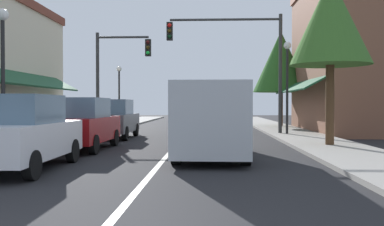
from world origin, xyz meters
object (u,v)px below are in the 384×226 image
at_px(tree_right_near, 330,21).
at_px(tree_right_far, 281,62).
at_px(parked_car_nearest_left, 21,133).
at_px(traffic_signal_mast_arm, 241,52).
at_px(van_in_lane, 212,118).
at_px(street_lamp_right_mid, 287,72).
at_px(parked_car_third_left, 113,119).
at_px(traffic_signal_left_corner, 116,67).
at_px(street_lamp_left_near, 3,56).
at_px(parked_car_second_left, 82,124).
at_px(street_lamp_left_far, 119,85).

bearing_deg(tree_right_near, tree_right_far, 88.02).
bearing_deg(parked_car_nearest_left, traffic_signal_mast_arm, 61.72).
relative_size(van_in_lane, tree_right_near, 0.86).
height_order(street_lamp_right_mid, tree_right_near, tree_right_near).
bearing_deg(parked_car_third_left, tree_right_far, 45.34).
xyz_separation_m(street_lamp_right_mid, tree_right_far, (0.95, 7.73, 1.29)).
bearing_deg(parked_car_third_left, van_in_lane, -57.56).
relative_size(van_in_lane, street_lamp_right_mid, 1.13).
height_order(traffic_signal_left_corner, street_lamp_right_mid, traffic_signal_left_corner).
xyz_separation_m(parked_car_nearest_left, street_lamp_left_near, (-1.76, 2.70, 2.12)).
bearing_deg(parked_car_third_left, street_lamp_left_near, -104.93).
relative_size(parked_car_second_left, traffic_signal_mast_arm, 0.68).
distance_m(van_in_lane, traffic_signal_mast_arm, 9.65).
xyz_separation_m(parked_car_third_left, street_lamp_right_mid, (8.18, 1.69, 2.24)).
bearing_deg(tree_right_far, tree_right_near, -91.98).
xyz_separation_m(parked_car_nearest_left, van_in_lane, (4.48, 2.62, 0.27)).
bearing_deg(parked_car_third_left, parked_car_second_left, -89.72).
bearing_deg(van_in_lane, street_lamp_right_mid, 67.98).
xyz_separation_m(parked_car_nearest_left, traffic_signal_left_corner, (-0.68, 12.99, 2.70)).
distance_m(parked_car_second_left, parked_car_third_left, 5.03).
bearing_deg(street_lamp_right_mid, parked_car_nearest_left, -126.08).
height_order(van_in_lane, tree_right_near, tree_right_near).
height_order(parked_car_nearest_left, traffic_signal_mast_arm, traffic_signal_mast_arm).
distance_m(street_lamp_left_near, tree_right_far, 19.61).
distance_m(traffic_signal_mast_arm, tree_right_near, 6.72).
xyz_separation_m(traffic_signal_left_corner, street_lamp_left_far, (-1.14, 6.15, -0.71)).
xyz_separation_m(parked_car_nearest_left, parked_car_second_left, (0.07, 4.50, 0.00)).
bearing_deg(parked_car_third_left, street_lamp_left_far, 100.15).
relative_size(parked_car_second_left, tree_right_far, 0.64).
bearing_deg(street_lamp_left_near, street_lamp_right_mid, 40.63).
height_order(parked_car_nearest_left, street_lamp_left_near, street_lamp_left_near).
distance_m(parked_car_third_left, street_lamp_left_far, 9.98).
bearing_deg(parked_car_third_left, street_lamp_right_mid, 11.14).
relative_size(parked_car_nearest_left, street_lamp_left_far, 0.99).
relative_size(traffic_signal_left_corner, tree_right_far, 0.84).
xyz_separation_m(parked_car_nearest_left, street_lamp_right_mid, (8.18, 11.22, 2.24)).
relative_size(parked_car_nearest_left, traffic_signal_mast_arm, 0.68).
bearing_deg(parked_car_second_left, traffic_signal_left_corner, 95.58).
bearing_deg(traffic_signal_mast_arm, parked_car_third_left, -160.31).
height_order(van_in_lane, street_lamp_left_far, street_lamp_left_far).
relative_size(parked_car_third_left, traffic_signal_left_corner, 0.76).
relative_size(street_lamp_right_mid, street_lamp_left_far, 1.10).
bearing_deg(tree_right_far, traffic_signal_left_corner, -148.71).
relative_size(parked_car_third_left, street_lamp_left_near, 0.94).
distance_m(traffic_signal_left_corner, street_lamp_left_near, 10.36).
relative_size(van_in_lane, traffic_signal_left_corner, 0.96).
bearing_deg(street_lamp_left_far, tree_right_far, -1.00).
bearing_deg(parked_car_third_left, parked_car_nearest_left, -90.52).
distance_m(street_lamp_left_near, street_lamp_right_mid, 13.09).
xyz_separation_m(street_lamp_right_mid, tree_right_near, (0.48, -5.71, 1.36)).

